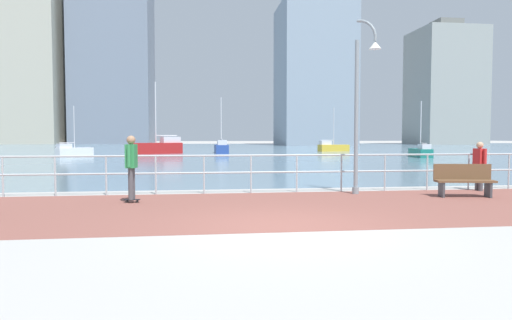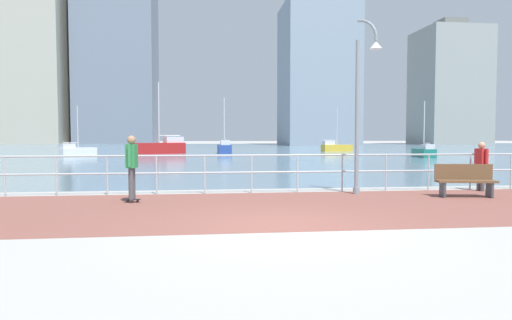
{
  "view_description": "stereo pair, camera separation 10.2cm",
  "coord_description": "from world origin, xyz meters",
  "px_view_note": "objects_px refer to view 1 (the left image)",
  "views": [
    {
      "loc": [
        -1.56,
        -8.27,
        1.7
      ],
      "look_at": [
        -0.11,
        3.05,
        1.1
      ],
      "focal_mm": 31.63,
      "sensor_mm": 36.0,
      "label": 1
    },
    {
      "loc": [
        -1.46,
        -8.29,
        1.7
      ],
      "look_at": [
        -0.11,
        3.05,
        1.1
      ],
      "focal_mm": 31.63,
      "sensor_mm": 36.0,
      "label": 2
    }
  ],
  "objects_px": {
    "skateboarder": "(131,162)",
    "sailboat_red": "(221,148)",
    "sailboat_teal": "(421,152)",
    "sailboat_white": "(158,147)",
    "park_bench": "(464,180)",
    "lamppost": "(362,98)",
    "sailboat_yellow": "(333,147)",
    "bystander": "(479,162)",
    "sailboat_blue": "(73,151)"
  },
  "relations": [
    {
      "from": "skateboarder",
      "to": "sailboat_red",
      "type": "relative_size",
      "value": 0.31
    },
    {
      "from": "sailboat_teal",
      "to": "sailboat_white",
      "type": "bearing_deg",
      "value": 154.45
    },
    {
      "from": "skateboarder",
      "to": "park_bench",
      "type": "relative_size",
      "value": 1.04
    },
    {
      "from": "lamppost",
      "to": "sailboat_white",
      "type": "bearing_deg",
      "value": 105.07
    },
    {
      "from": "park_bench",
      "to": "sailboat_teal",
      "type": "xyz_separation_m",
      "value": [
        10.43,
        22.6,
        -0.05
      ]
    },
    {
      "from": "park_bench",
      "to": "skateboarder",
      "type": "bearing_deg",
      "value": 179.7
    },
    {
      "from": "skateboarder",
      "to": "sailboat_red",
      "type": "bearing_deg",
      "value": 83.16
    },
    {
      "from": "sailboat_red",
      "to": "sailboat_yellow",
      "type": "xyz_separation_m",
      "value": [
        12.78,
        4.3,
        -0.06
      ]
    },
    {
      "from": "skateboarder",
      "to": "sailboat_teal",
      "type": "xyz_separation_m",
      "value": [
        19.53,
        22.55,
        -0.6
      ]
    },
    {
      "from": "bystander",
      "to": "sailboat_red",
      "type": "relative_size",
      "value": 0.27
    },
    {
      "from": "sailboat_red",
      "to": "sailboat_white",
      "type": "relative_size",
      "value": 0.8
    },
    {
      "from": "skateboarder",
      "to": "sailboat_yellow",
      "type": "xyz_separation_m",
      "value": [
        16.76,
        37.57,
        -0.57
      ]
    },
    {
      "from": "lamppost",
      "to": "sailboat_yellow",
      "type": "xyz_separation_m",
      "value": [
        10.34,
        36.71,
        -2.34
      ]
    },
    {
      "from": "park_bench",
      "to": "sailboat_yellow",
      "type": "distance_m",
      "value": 38.39
    },
    {
      "from": "sailboat_blue",
      "to": "sailboat_red",
      "type": "relative_size",
      "value": 0.79
    },
    {
      "from": "sailboat_white",
      "to": "sailboat_teal",
      "type": "height_order",
      "value": "sailboat_white"
    },
    {
      "from": "bystander",
      "to": "sailboat_white",
      "type": "bearing_deg",
      "value": 111.68
    },
    {
      "from": "lamppost",
      "to": "sailboat_yellow",
      "type": "relative_size",
      "value": 1.03
    },
    {
      "from": "sailboat_blue",
      "to": "sailboat_yellow",
      "type": "distance_m",
      "value": 27.16
    },
    {
      "from": "skateboarder",
      "to": "sailboat_blue",
      "type": "bearing_deg",
      "value": 107.25
    },
    {
      "from": "park_bench",
      "to": "sailboat_red",
      "type": "distance_m",
      "value": 33.7
    },
    {
      "from": "sailboat_blue",
      "to": "sailboat_red",
      "type": "distance_m",
      "value": 13.72
    },
    {
      "from": "bystander",
      "to": "sailboat_teal",
      "type": "relative_size",
      "value": 0.34
    },
    {
      "from": "sailboat_red",
      "to": "park_bench",
      "type": "bearing_deg",
      "value": -81.28
    },
    {
      "from": "bystander",
      "to": "park_bench",
      "type": "distance_m",
      "value": 1.86
    },
    {
      "from": "skateboarder",
      "to": "sailboat_teal",
      "type": "distance_m",
      "value": 29.84
    },
    {
      "from": "sailboat_blue",
      "to": "sailboat_yellow",
      "type": "xyz_separation_m",
      "value": [
        26.17,
        7.29,
        0.05
      ]
    },
    {
      "from": "lamppost",
      "to": "sailboat_teal",
      "type": "bearing_deg",
      "value": 58.86
    },
    {
      "from": "lamppost",
      "to": "sailboat_yellow",
      "type": "distance_m",
      "value": 38.21
    },
    {
      "from": "skateboarder",
      "to": "sailboat_white",
      "type": "height_order",
      "value": "sailboat_white"
    },
    {
      "from": "lamppost",
      "to": "sailboat_red",
      "type": "xyz_separation_m",
      "value": [
        -2.44,
        32.41,
        -2.28
      ]
    },
    {
      "from": "skateboarder",
      "to": "sailboat_blue",
      "type": "relative_size",
      "value": 0.39
    },
    {
      "from": "sailboat_yellow",
      "to": "sailboat_blue",
      "type": "bearing_deg",
      "value": -164.43
    },
    {
      "from": "park_bench",
      "to": "sailboat_red",
      "type": "xyz_separation_m",
      "value": [
        -5.11,
        33.32,
        0.05
      ]
    },
    {
      "from": "skateboarder",
      "to": "bystander",
      "type": "height_order",
      "value": "skateboarder"
    },
    {
      "from": "sailboat_teal",
      "to": "park_bench",
      "type": "bearing_deg",
      "value": -114.79
    },
    {
      "from": "lamppost",
      "to": "sailboat_teal",
      "type": "xyz_separation_m",
      "value": [
        13.11,
        21.69,
        -2.38
      ]
    },
    {
      "from": "sailboat_blue",
      "to": "sailboat_red",
      "type": "bearing_deg",
      "value": 12.59
    },
    {
      "from": "sailboat_teal",
      "to": "sailboat_yellow",
      "type": "height_order",
      "value": "sailboat_yellow"
    },
    {
      "from": "sailboat_white",
      "to": "sailboat_teal",
      "type": "xyz_separation_m",
      "value": [
        21.74,
        -10.39,
        -0.23
      ]
    },
    {
      "from": "sailboat_blue",
      "to": "sailboat_white",
      "type": "distance_m",
      "value": 7.67
    },
    {
      "from": "park_bench",
      "to": "sailboat_yellow",
      "type": "xyz_separation_m",
      "value": [
        7.67,
        37.62,
        -0.01
      ]
    },
    {
      "from": "sailboat_red",
      "to": "skateboarder",
      "type": "bearing_deg",
      "value": -96.84
    },
    {
      "from": "park_bench",
      "to": "sailboat_teal",
      "type": "height_order",
      "value": "sailboat_teal"
    },
    {
      "from": "sailboat_red",
      "to": "sailboat_yellow",
      "type": "relative_size",
      "value": 1.13
    },
    {
      "from": "lamppost",
      "to": "sailboat_blue",
      "type": "distance_m",
      "value": 33.49
    },
    {
      "from": "bystander",
      "to": "sailboat_yellow",
      "type": "xyz_separation_m",
      "value": [
        6.37,
        36.35,
        -0.42
      ]
    },
    {
      "from": "bystander",
      "to": "lamppost",
      "type": "bearing_deg",
      "value": -174.74
    },
    {
      "from": "bystander",
      "to": "sailboat_white",
      "type": "relative_size",
      "value": 0.22
    },
    {
      "from": "sailboat_red",
      "to": "sailboat_teal",
      "type": "xyz_separation_m",
      "value": [
        15.54,
        -10.72,
        -0.1
      ]
    }
  ]
}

